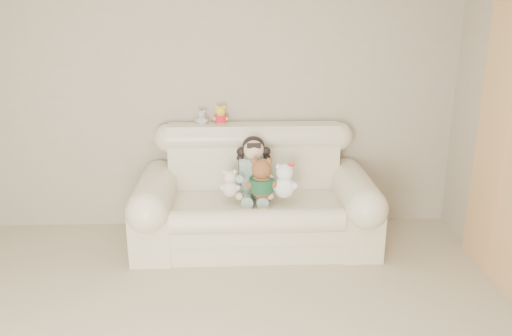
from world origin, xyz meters
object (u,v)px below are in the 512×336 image
at_px(seated_child, 254,167).
at_px(brown_teddy, 261,175).
at_px(sofa, 256,190).
at_px(white_cat, 284,177).
at_px(cream_teddy, 230,181).

height_order(seated_child, brown_teddy, seated_child).
relative_size(seated_child, brown_teddy, 1.36).
bearing_deg(brown_teddy, seated_child, 128.31).
bearing_deg(sofa, white_cat, -31.15).
height_order(seated_child, white_cat, seated_child).
relative_size(white_cat, cream_teddy, 1.29).
distance_m(sofa, seated_child, 0.20).
distance_m(sofa, cream_teddy, 0.27).
xyz_separation_m(white_cat, cream_teddy, (-0.46, 0.04, -0.04)).
bearing_deg(cream_teddy, sofa, 15.63).
distance_m(white_cat, cream_teddy, 0.46).
height_order(sofa, white_cat, sofa).
relative_size(sofa, cream_teddy, 7.48).
height_order(sofa, brown_teddy, sofa).
relative_size(sofa, white_cat, 5.80).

